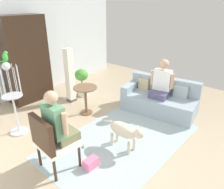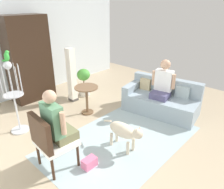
{
  "view_description": "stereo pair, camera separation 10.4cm",
  "coord_description": "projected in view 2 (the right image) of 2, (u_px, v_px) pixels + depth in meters",
  "views": [
    {
      "loc": [
        -2.8,
        -2.35,
        2.52
      ],
      "look_at": [
        0.01,
        0.12,
        0.86
      ],
      "focal_mm": 34.53,
      "sensor_mm": 36.0,
      "label": 1
    },
    {
      "loc": [
        -2.73,
        -2.42,
        2.52
      ],
      "look_at": [
        0.01,
        0.12,
        0.86
      ],
      "focal_mm": 34.53,
      "sensor_mm": 36.0,
      "label": 2
    }
  ],
  "objects": [
    {
      "name": "bird_cage_stand",
      "position": [
        14.0,
        99.0,
        4.22
      ],
      "size": [
        0.38,
        0.38,
        1.48
      ],
      "color": "silver",
      "rests_on": "ground"
    },
    {
      "name": "person_on_armchair",
      "position": [
        55.0,
        121.0,
        3.26
      ],
      "size": [
        0.45,
        0.56,
        0.87
      ],
      "color": "#6D6B49"
    },
    {
      "name": "person_on_couch",
      "position": [
        163.0,
        82.0,
        4.94
      ],
      "size": [
        0.5,
        0.55,
        0.87
      ],
      "color": "#4C4870"
    },
    {
      "name": "dog",
      "position": [
        124.0,
        131.0,
        3.81
      ],
      "size": [
        0.26,
        0.88,
        0.58
      ],
      "color": "beige",
      "rests_on": "ground"
    },
    {
      "name": "potted_plant",
      "position": [
        84.0,
        81.0,
        5.99
      ],
      "size": [
        0.36,
        0.36,
        0.77
      ],
      "color": "beige",
      "rests_on": "ground"
    },
    {
      "name": "handbag",
      "position": [
        89.0,
        163.0,
        3.51
      ],
      "size": [
        0.24,
        0.15,
        0.16
      ],
      "primitive_type": "cube",
      "color": "#D8668C",
      "rests_on": "ground"
    },
    {
      "name": "back_wall",
      "position": [
        27.0,
        47.0,
        5.87
      ],
      "size": [
        6.47,
        0.12,
        2.66
      ],
      "primitive_type": "cube",
      "color": "silver",
      "rests_on": "ground"
    },
    {
      "name": "parrot",
      "position": [
        7.0,
        56.0,
        3.88
      ],
      "size": [
        0.17,
        0.1,
        0.2
      ],
      "color": "green",
      "rests_on": "bird_cage_stand"
    },
    {
      "name": "round_end_table",
      "position": [
        87.0,
        95.0,
        5.03
      ],
      "size": [
        0.55,
        0.55,
        0.67
      ],
      "color": "brown",
      "rests_on": "ground"
    },
    {
      "name": "armoire_cabinet",
      "position": [
        29.0,
        59.0,
        5.58
      ],
      "size": [
        1.06,
        0.56,
        2.19
      ],
      "primitive_type": "cube",
      "color": "black",
      "rests_on": "ground"
    },
    {
      "name": "couch",
      "position": [
        161.0,
        100.0,
        5.18
      ],
      "size": [
        1.09,
        1.81,
        0.79
      ],
      "color": "#8EA0AD",
      "rests_on": "ground"
    },
    {
      "name": "ground_plane",
      "position": [
        116.0,
        135.0,
        4.36
      ],
      "size": [
        7.77,
        7.77,
        0.0
      ],
      "primitive_type": "plane",
      "color": "tan"
    },
    {
      "name": "armchair",
      "position": [
        49.0,
        139.0,
        3.27
      ],
      "size": [
        0.59,
        0.61,
        0.98
      ],
      "color": "#382316",
      "rests_on": "ground"
    },
    {
      "name": "column_lamp",
      "position": [
        72.0,
        76.0,
        5.58
      ],
      "size": [
        0.2,
        0.2,
        1.41
      ],
      "color": "#4C4742",
      "rests_on": "ground"
    },
    {
      "name": "area_rug",
      "position": [
        121.0,
        141.0,
        4.17
      ],
      "size": [
        2.99,
        1.88,
        0.01
      ],
      "primitive_type": "cube",
      "color": "#9EB2B7",
      "rests_on": "ground"
    }
  ]
}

